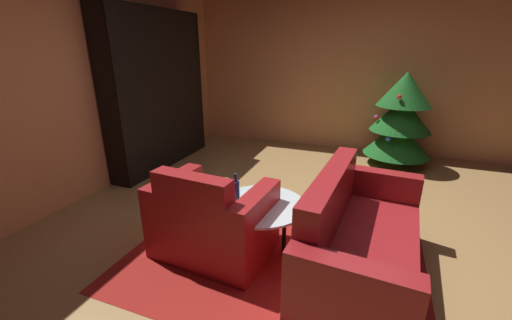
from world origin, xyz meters
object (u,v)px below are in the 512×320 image
object	(u,v)px
bottle_on_table	(236,192)
couch_red	(358,244)
coffee_table	(261,208)
bookshelf_unit	(165,92)
book_stack_on_table	(256,199)
armchair_red	(212,222)
decorated_tree	(401,118)

from	to	relation	value
bottle_on_table	couch_red	bearing A→B (deg)	1.07
coffee_table	bookshelf_unit	bearing A→B (deg)	141.26
bookshelf_unit	couch_red	world-z (taller)	bookshelf_unit
book_stack_on_table	bottle_on_table	xyz separation A→B (m)	(-0.17, -0.04, 0.06)
bookshelf_unit	book_stack_on_table	xyz separation A→B (m)	(2.15, -1.77, -0.58)
bookshelf_unit	bottle_on_table	xyz separation A→B (m)	(1.98, -1.82, -0.52)
armchair_red	decorated_tree	world-z (taller)	decorated_tree
couch_red	bottle_on_table	size ratio (longest dim) A/B	6.19
book_stack_on_table	bottle_on_table	world-z (taller)	bottle_on_table
book_stack_on_table	decorated_tree	xyz separation A→B (m)	(1.23, 2.88, 0.21)
coffee_table	book_stack_on_table	xyz separation A→B (m)	(-0.03, -0.02, 0.09)
bookshelf_unit	bottle_on_table	distance (m)	2.74
bottle_on_table	decorated_tree	size ratio (longest dim) A/B	0.19
bookshelf_unit	couch_red	xyz separation A→B (m)	(3.01, -1.80, -0.81)
armchair_red	couch_red	world-z (taller)	couch_red
book_stack_on_table	decorated_tree	size ratio (longest dim) A/B	0.15
couch_red	book_stack_on_table	distance (m)	0.89
couch_red	coffee_table	size ratio (longest dim) A/B	2.16
couch_red	coffee_table	bearing A→B (deg)	177.08
bookshelf_unit	bottle_on_table	world-z (taller)	bookshelf_unit
bottle_on_table	decorated_tree	bearing A→B (deg)	64.38
coffee_table	book_stack_on_table	bearing A→B (deg)	-152.10
bottle_on_table	bookshelf_unit	bearing A→B (deg)	137.48
bookshelf_unit	couch_red	bearing A→B (deg)	-30.80
coffee_table	decorated_tree	xyz separation A→B (m)	(1.20, 2.87, 0.30)
armchair_red	couch_red	xyz separation A→B (m)	(1.21, 0.14, -0.02)
bookshelf_unit	book_stack_on_table	bearing A→B (deg)	-39.47
bookshelf_unit	coffee_table	bearing A→B (deg)	-38.74
bottle_on_table	book_stack_on_table	bearing A→B (deg)	14.13
book_stack_on_table	coffee_table	bearing A→B (deg)	27.90
armchair_red	couch_red	distance (m)	1.22
bookshelf_unit	book_stack_on_table	distance (m)	2.85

